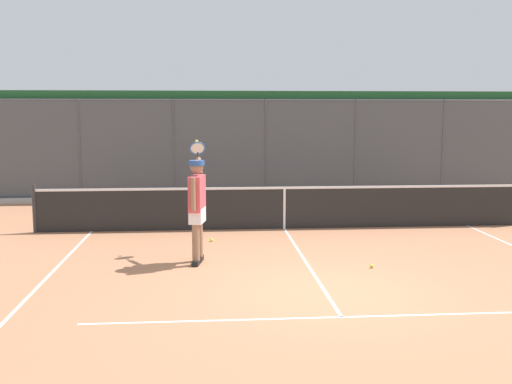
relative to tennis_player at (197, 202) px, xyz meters
The scene contains 7 objects.
ground_plane 2.86m from the tennis_player, 136.04° to the left, with size 60.00×60.00×0.00m, color #B27551.
court_line_markings 3.93m from the tennis_player, 120.33° to the left, with size 8.66×10.81×0.01m.
fence_backdrop 8.39m from the tennis_player, 103.16° to the right, with size 19.37×1.37×3.26m.
tennis_net 3.58m from the tennis_player, 122.73° to the right, with size 11.13×0.09×1.07m.
tennis_player is the anchor object (origin of this frame).
tennis_ball_near_net 2.04m from the tennis_player, 98.40° to the right, with size 0.07×0.07×0.07m, color #CCDB33.
tennis_ball_near_baseline 3.20m from the tennis_player, 168.86° to the left, with size 0.07×0.07×0.07m, color #C1D138.
Camera 1 is at (1.69, 8.47, 2.64)m, focal length 41.97 mm.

